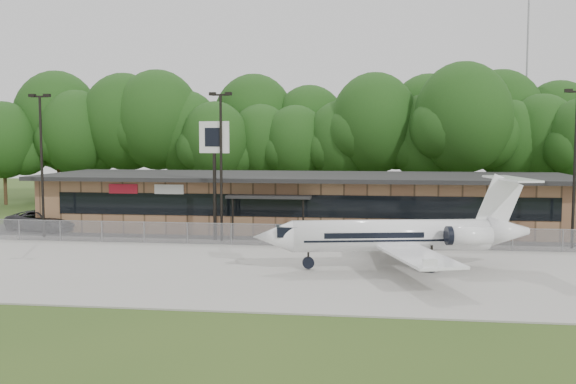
# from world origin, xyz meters

# --- Properties ---
(ground) EXTENTS (160.00, 160.00, 0.00)m
(ground) POSITION_xyz_m (0.00, 0.00, 0.00)
(ground) COLOR #2D4819
(ground) RESTS_ON ground
(apron) EXTENTS (64.00, 18.00, 0.08)m
(apron) POSITION_xyz_m (0.00, 8.00, 0.04)
(apron) COLOR #9E9B93
(apron) RESTS_ON ground
(parking_lot) EXTENTS (50.00, 9.00, 0.06)m
(parking_lot) POSITION_xyz_m (0.00, 19.50, 0.03)
(parking_lot) COLOR #383835
(parking_lot) RESTS_ON ground
(terminal) EXTENTS (41.00, 11.65, 4.30)m
(terminal) POSITION_xyz_m (-0.00, 23.94, 2.18)
(terminal) COLOR #916B48
(terminal) RESTS_ON ground
(fence) EXTENTS (46.00, 0.04, 1.52)m
(fence) POSITION_xyz_m (0.00, 15.00, 0.78)
(fence) COLOR gray
(fence) RESTS_ON ground
(treeline) EXTENTS (72.00, 12.00, 15.00)m
(treeline) POSITION_xyz_m (0.00, 42.00, 7.50)
(treeline) COLOR #183B12
(treeline) RESTS_ON ground
(radio_mast) EXTENTS (0.20, 0.20, 25.00)m
(radio_mast) POSITION_xyz_m (22.00, 48.00, 12.50)
(radio_mast) COLOR gray
(radio_mast) RESTS_ON ground
(light_pole_left) EXTENTS (1.55, 0.30, 10.23)m
(light_pole_left) POSITION_xyz_m (-18.00, 16.50, 5.98)
(light_pole_left) COLOR black
(light_pole_left) RESTS_ON ground
(light_pole_mid) EXTENTS (1.55, 0.30, 10.23)m
(light_pole_mid) POSITION_xyz_m (-5.00, 16.50, 5.98)
(light_pole_mid) COLOR black
(light_pole_mid) RESTS_ON ground
(light_pole_right) EXTENTS (1.55, 0.30, 10.23)m
(light_pole_right) POSITION_xyz_m (18.00, 16.50, 5.98)
(light_pole_right) COLOR black
(light_pole_right) RESTS_ON ground
(business_jet) EXTENTS (15.18, 13.64, 5.13)m
(business_jet) POSITION_xyz_m (6.80, 8.66, 1.83)
(business_jet) COLOR white
(business_jet) RESTS_ON ground
(suv) EXTENTS (6.42, 4.14, 1.64)m
(suv) POSITION_xyz_m (-19.72, 19.69, 0.82)
(suv) COLOR #333335
(suv) RESTS_ON ground
(pole_sign) EXTENTS (2.17, 0.71, 8.28)m
(pole_sign) POSITION_xyz_m (-5.54, 16.80, 6.33)
(pole_sign) COLOR black
(pole_sign) RESTS_ON ground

